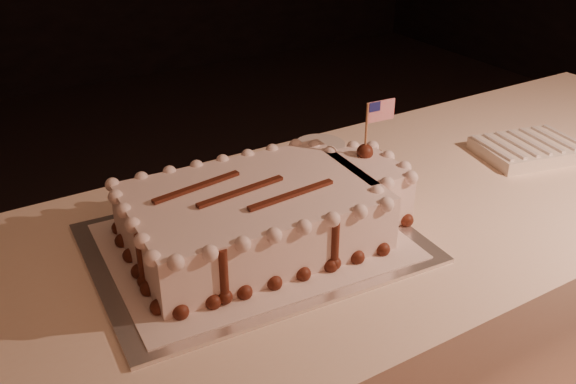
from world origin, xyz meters
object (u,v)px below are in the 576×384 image
cake_board (253,243)px  sheet_cake (268,212)px  napkin_stack (528,149)px  banquet_table (354,344)px  side_plate (320,145)px

cake_board → sheet_cake: bearing=0.4°
napkin_stack → cake_board: bearing=180.0°
banquet_table → side_plate: (0.11, 0.32, 0.38)m
banquet_table → sheet_cake: bearing=178.9°
cake_board → sheet_cake: (0.03, -0.00, 0.06)m
cake_board → side_plate: bearing=44.4°
napkin_stack → side_plate: napkin_stack is taller
cake_board → sheet_cake: sheet_cake is taller
side_plate → cake_board: bearing=-139.6°
sheet_cake → napkin_stack: sheet_cake is taller
sheet_cake → side_plate: 0.47m
cake_board → banquet_table: bearing=2.6°
banquet_table → napkin_stack: size_ratio=8.66×
napkin_stack → side_plate: (-0.42, 0.32, -0.01)m
cake_board → side_plate: side_plate is taller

